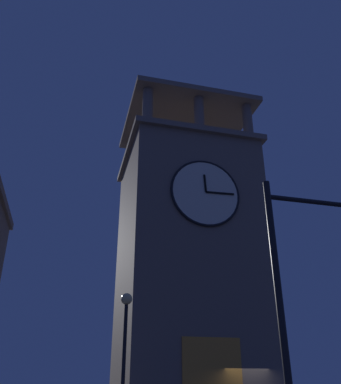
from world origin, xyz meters
name	(u,v)px	position (x,y,z in m)	size (l,w,h in m)	color
clocktower	(187,264)	(1.92, -4.55, 8.99)	(9.07, 8.93, 22.69)	#75665B
traffic_signal_near	(323,270)	(3.93, 12.90, 4.20)	(3.87, 0.41, 6.30)	black
street_lamp	(125,334)	(7.26, 5.02, 3.50)	(0.44, 0.44, 5.00)	black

